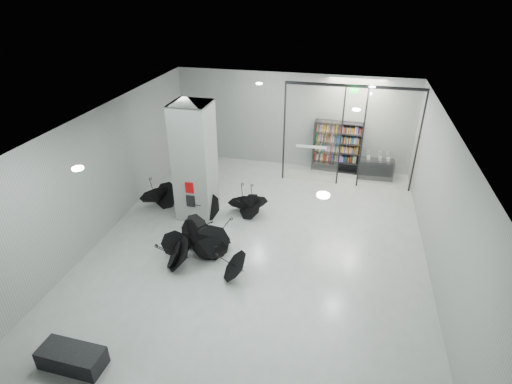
% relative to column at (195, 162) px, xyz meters
% --- Properties ---
extents(room, '(14.00, 14.02, 4.01)m').
position_rel_column_xyz_m(room, '(2.50, -2.00, 0.84)').
color(room, gray).
rests_on(room, ground).
extents(column, '(1.20, 1.20, 4.00)m').
position_rel_column_xyz_m(column, '(0.00, 0.00, 0.00)').
color(column, slate).
rests_on(column, ground).
extents(fire_cabinet, '(0.28, 0.04, 0.38)m').
position_rel_column_xyz_m(fire_cabinet, '(0.00, -0.62, -0.65)').
color(fire_cabinet, '#A50A07').
rests_on(fire_cabinet, column).
extents(info_panel, '(0.30, 0.03, 0.42)m').
position_rel_column_xyz_m(info_panel, '(0.00, -0.62, -1.15)').
color(info_panel, black).
rests_on(info_panel, column).
extents(exit_sign, '(0.30, 0.06, 0.15)m').
position_rel_column_xyz_m(exit_sign, '(4.90, 3.30, 1.82)').
color(exit_sign, '#0CE533').
rests_on(exit_sign, room).
extents(glass_partition, '(5.06, 0.08, 4.00)m').
position_rel_column_xyz_m(glass_partition, '(4.89, 3.50, 0.18)').
color(glass_partition, silver).
rests_on(glass_partition, ground).
extents(bench, '(1.43, 0.65, 0.45)m').
position_rel_column_xyz_m(bench, '(-0.42, -6.60, -1.77)').
color(bench, black).
rests_on(bench, ground).
extents(bookshelf, '(2.00, 0.54, 2.17)m').
position_rel_column_xyz_m(bookshelf, '(4.47, 4.75, -0.91)').
color(bookshelf, black).
rests_on(bookshelf, ground).
extents(shop_counter, '(1.38, 0.59, 0.82)m').
position_rel_column_xyz_m(shop_counter, '(6.14, 4.36, -1.59)').
color(shop_counter, black).
rests_on(shop_counter, ground).
extents(umbrella_cluster, '(5.41, 4.76, 1.34)m').
position_rel_column_xyz_m(umbrella_cluster, '(0.73, -1.30, -1.68)').
color(umbrella_cluster, black).
rests_on(umbrella_cluster, ground).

